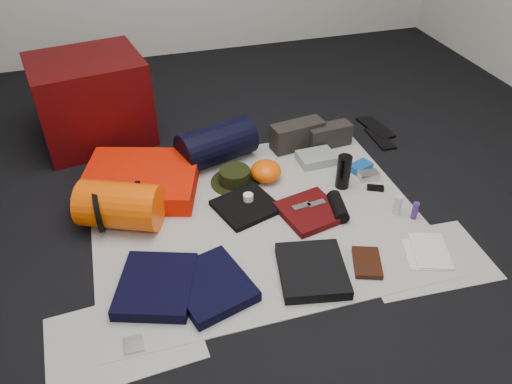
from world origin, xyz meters
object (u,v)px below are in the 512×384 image
object	(u,v)px
sleeping_pad	(141,180)
compact_camera	(368,176)
red_cabinet	(92,100)
water_bottle	(344,172)
stuff_sack	(120,205)
paperback_book	(367,263)
navy_duffel	(217,144)

from	to	relation	value
sleeping_pad	compact_camera	size ratio (longest dim) A/B	5.50
red_cabinet	sleeping_pad	world-z (taller)	red_cabinet
red_cabinet	water_bottle	xyz separation A→B (m)	(1.24, -0.91, -0.16)
sleeping_pad	water_bottle	xyz separation A→B (m)	(1.04, -0.29, 0.04)
water_bottle	compact_camera	distance (m)	0.18
water_bottle	compact_camera	bearing A→B (deg)	7.27
stuff_sack	compact_camera	distance (m)	1.33
paperback_book	stuff_sack	bearing A→B (deg)	169.59
stuff_sack	compact_camera	size ratio (longest dim) A/B	3.61
paperback_book	water_bottle	bearing A→B (deg)	96.42
sleeping_pad	water_bottle	world-z (taller)	water_bottle
stuff_sack	compact_camera	bearing A→B (deg)	-0.09
navy_duffel	sleeping_pad	bearing A→B (deg)	-178.77
navy_duffel	paperback_book	size ratio (longest dim) A/B	2.36
stuff_sack	paperback_book	bearing A→B (deg)	-30.36
sleeping_pad	water_bottle	bearing A→B (deg)	-15.70
paperback_book	navy_duffel	bearing A→B (deg)	133.93
navy_duffel	compact_camera	size ratio (longest dim) A/B	4.05
sleeping_pad	paperback_book	size ratio (longest dim) A/B	3.20
red_cabinet	water_bottle	distance (m)	1.54
water_bottle	paperback_book	xyz separation A→B (m)	(-0.14, -0.58, -0.08)
navy_duffel	stuff_sack	bearing A→B (deg)	-160.77
stuff_sack	water_bottle	distance (m)	1.16
compact_camera	paperback_book	bearing A→B (deg)	-113.00
water_bottle	compact_camera	size ratio (longest dim) A/B	1.77
sleeping_pad	red_cabinet	bearing A→B (deg)	107.73
red_cabinet	water_bottle	bearing A→B (deg)	-46.37
stuff_sack	water_bottle	world-z (taller)	stuff_sack
red_cabinet	navy_duffel	world-z (taller)	red_cabinet
stuff_sack	compact_camera	world-z (taller)	stuff_sack
compact_camera	sleeping_pad	bearing A→B (deg)	171.52
water_bottle	red_cabinet	bearing A→B (deg)	143.67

